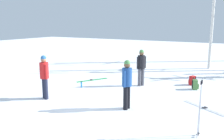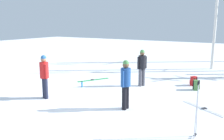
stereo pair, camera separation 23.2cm
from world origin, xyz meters
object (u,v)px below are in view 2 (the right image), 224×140
Objects in this scene: ski_poles_0 at (197,108)px; ski_pair_lying_1 at (93,80)px; person_2 at (126,81)px; person_0 at (142,65)px; person_1 at (44,74)px; backpack_0 at (194,81)px; birch_tree_0 at (216,17)px; backpack_1 at (196,85)px; ski_pair_lying_0 at (203,108)px; water_bottle_0 at (82,84)px.

ski_pair_lying_1 is at bearing 147.51° from ski_poles_0.
ski_poles_0 is (2.57, -0.93, -0.17)m from person_2.
person_0 is 1.00× the size of person_1.
birch_tree_0 is (0.01, 4.85, 3.02)m from backpack_0.
birch_tree_0 is (-0.28, 5.60, 3.02)m from backpack_1.
person_2 is at bearing -40.05° from ski_pair_lying_1.
person_0 is at bearing -165.48° from backpack_1.
person_0 is 1.13× the size of ski_poles_0.
ski_pair_lying_0 is at bearing -14.32° from ski_pair_lying_1.
person_0 is 5.31m from ski_poles_0.
ski_pair_lying_1 is at bearing -174.48° from person_0.
water_bottle_0 is at bearing 154.24° from person_2.
birch_tree_0 reaches higher than backpack_0.
person_1 is at bearing -114.58° from birch_tree_0.
ski_pair_lying_0 is 5.94m from ski_pair_lying_1.
ski_pair_lying_1 is at bearing 139.95° from person_2.
water_bottle_0 reaches higher than ski_pair_lying_1.
backpack_0 reaches higher than ski_pair_lying_1.
birch_tree_0 reaches higher than person_0.
birch_tree_0 reaches higher than ski_pair_lying_1.
backpack_0 is at bearing 111.10° from backpack_1.
backpack_1 is (-0.78, 2.33, 0.20)m from ski_pair_lying_0.
ski_pair_lying_0 and ski_pair_lying_1 have the same top height.
person_2 is 0.27× the size of birch_tree_0.
person_0 is 6.92m from birch_tree_0.
person_1 is 6.09× the size of water_bottle_0.
person_1 is 0.27× the size of birch_tree_0.
backpack_0 is at bearing 35.02° from water_bottle_0.
ski_pair_lying_0 is at bearing 96.19° from ski_poles_0.
person_2 is at bearing -97.64° from birch_tree_0.
ski_poles_0 is 5.41× the size of water_bottle_0.
person_2 is 1.13× the size of ski_poles_0.
backpack_1 is at bearing 102.45° from ski_poles_0.
backpack_0 is at bearing -90.10° from birch_tree_0.
ski_pair_lying_1 is (-3.44, 2.89, -0.97)m from person_2.
person_1 is 3.59m from ski_pair_lying_1.
birch_tree_0 is (4.54, 9.92, 2.25)m from person_1.
ski_poles_0 is 4.84m from backpack_1.
person_0 reaches higher than ski_poles_0.
person_0 is 4.45m from person_1.
birch_tree_0 is (4.70, 6.46, 3.22)m from ski_pair_lying_1.
person_2 is 4.73m from backpack_0.
person_1 reaches higher than backpack_1.
ski_pair_lying_1 is 1.04× the size of ski_poles_0.
person_2 is at bearing 160.01° from ski_poles_0.
backpack_1 is at bearing 41.90° from person_1.
person_1 is 1.00× the size of person_2.
backpack_0 is (4.69, 1.60, 0.20)m from ski_pair_lying_1.
person_1 and person_2 have the same top height.
backpack_1 is at bearing 26.37° from water_bottle_0.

